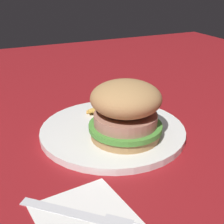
{
  "coord_description": "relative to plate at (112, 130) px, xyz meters",
  "views": [
    {
      "loc": [
        0.46,
        -0.22,
        0.27
      ],
      "look_at": [
        -0.0,
        -0.01,
        0.04
      ],
      "focal_mm": 49.94,
      "sensor_mm": 36.0,
      "label": 1
    }
  ],
  "objects": [
    {
      "name": "sandwich",
      "position": [
        0.04,
        0.01,
        0.06
      ],
      "size": [
        0.12,
        0.12,
        0.1
      ],
      "color": "tan",
      "rests_on": "plate"
    },
    {
      "name": "napkin",
      "position": [
        0.18,
        -0.12,
        -0.01
      ],
      "size": [
        0.12,
        0.12,
        0.0
      ],
      "primitive_type": "cube",
      "rotation": [
        0.0,
        0.0,
        0.11
      ],
      "color": "white",
      "rests_on": "ground_plane"
    },
    {
      "name": "fork",
      "position": [
        0.18,
        -0.12,
        -0.0
      ],
      "size": [
        0.13,
        0.14,
        0.0
      ],
      "color": "silver",
      "rests_on": "napkin"
    },
    {
      "name": "plate",
      "position": [
        0.0,
        0.0,
        0.0
      ],
      "size": [
        0.26,
        0.26,
        0.01
      ],
      "primitive_type": "cylinder",
      "color": "white",
      "rests_on": "ground_plane"
    },
    {
      "name": "ground_plane",
      "position": [
        0.0,
        0.01,
        -0.01
      ],
      "size": [
        1.6,
        1.6,
        0.0
      ],
      "primitive_type": "plane",
      "color": "maroon"
    },
    {
      "name": "fries_pile",
      "position": [
        -0.06,
        0.02,
        0.01
      ],
      "size": [
        0.08,
        0.09,
        0.01
      ],
      "color": "gold",
      "rests_on": "plate"
    }
  ]
}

